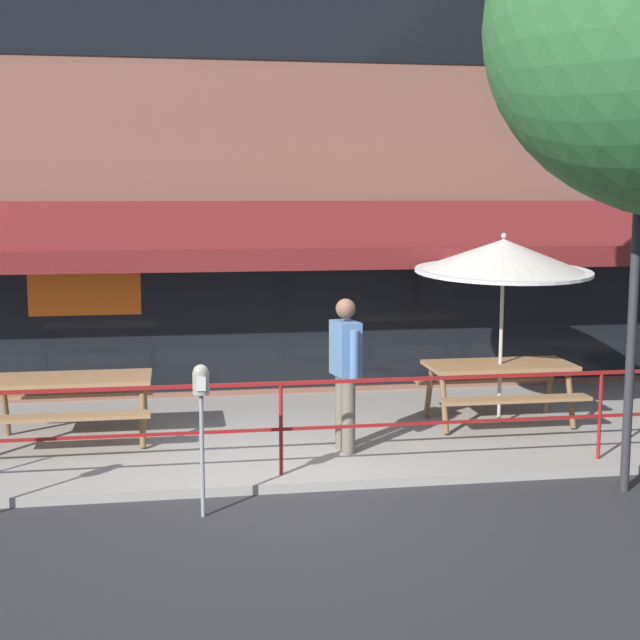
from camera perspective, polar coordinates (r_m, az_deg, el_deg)
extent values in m
plane|color=#2D2D30|center=(8.98, -2.27, -11.04)|extent=(120.00, 120.00, 0.00)
cube|color=#9E998E|center=(10.86, -3.55, -7.38)|extent=(15.00, 4.00, 0.10)
cube|color=brown|center=(12.74, -4.72, 11.83)|extent=(15.00, 0.50, 7.57)
cube|color=black|center=(12.71, -4.71, 19.42)|extent=(10.50, 0.02, 1.40)
cube|color=black|center=(12.55, -4.50, 0.76)|extent=(12.00, 0.02, 2.30)
cube|color=orange|center=(12.52, -14.82, 1.88)|extent=(1.50, 0.02, 0.70)
cube|color=maroon|center=(11.92, -4.34, 5.93)|extent=(13.80, 0.92, 0.70)
cube|color=maroon|center=(11.44, -4.10, 3.83)|extent=(13.80, 0.08, 0.28)
cube|color=black|center=(13.34, 13.51, 3.93)|extent=(0.04, 0.28, 0.04)
cube|color=black|center=(13.23, 13.71, 3.10)|extent=(0.18, 0.18, 0.28)
cube|color=beige|center=(13.23, 13.71, 3.10)|extent=(0.13, 0.19, 0.20)
cylinder|color=maroon|center=(9.09, -2.52, -7.00)|extent=(0.04, 0.04, 0.95)
cylinder|color=maroon|center=(10.08, 17.47, -5.88)|extent=(0.04, 0.04, 0.95)
cube|color=maroon|center=(8.98, -2.53, -4.07)|extent=(13.80, 0.04, 0.04)
cube|color=maroon|center=(9.09, -2.52, -7.00)|extent=(13.80, 0.03, 0.03)
cube|color=#997047|center=(10.59, -15.63, -3.67)|extent=(1.80, 0.80, 0.05)
cube|color=#997047|center=(10.09, -15.93, -6.00)|extent=(1.80, 0.26, 0.04)
cube|color=#997047|center=(11.21, -15.24, -4.58)|extent=(1.80, 0.26, 0.04)
cylinder|color=brown|center=(10.30, -11.29, -5.97)|extent=(0.07, 0.30, 0.73)
cylinder|color=brown|center=(10.92, -11.18, -5.16)|extent=(0.07, 0.30, 0.73)
cylinder|color=brown|center=(11.09, -19.50, -5.26)|extent=(0.07, 0.30, 0.73)
cube|color=#997047|center=(11.25, 11.41, -2.85)|extent=(1.80, 0.80, 0.05)
cube|color=#997047|center=(10.78, 12.45, -4.99)|extent=(1.80, 0.26, 0.04)
cube|color=#997047|center=(11.84, 10.39, -3.77)|extent=(1.80, 0.26, 0.04)
cylinder|color=brown|center=(11.34, 15.73, -4.82)|extent=(0.07, 0.30, 0.73)
cylinder|color=brown|center=(11.91, 14.44, -4.17)|extent=(0.07, 0.30, 0.73)
cylinder|color=brown|center=(10.77, 7.95, -5.26)|extent=(0.07, 0.30, 0.73)
cylinder|color=brown|center=(11.37, 7.00, -4.54)|extent=(0.07, 0.30, 0.73)
cylinder|color=#B7B2A8|center=(11.15, 11.52, -0.81)|extent=(0.04, 0.04, 2.30)
cone|color=silver|center=(11.05, 11.66, 4.06)|extent=(2.10, 2.12, 0.50)
cylinder|color=white|center=(11.06, 11.63, 3.08)|extent=(2.14, 2.14, 0.15)
sphere|color=#B7B2A8|center=(11.04, 11.69, 5.31)|extent=(0.07, 0.07, 0.07)
cylinder|color=#665B4C|center=(9.83, 1.84, -6.12)|extent=(0.15, 0.15, 0.86)
cylinder|color=#665B4C|center=(10.01, 1.42, -5.85)|extent=(0.15, 0.15, 0.86)
cube|color=#4C709E|center=(9.77, 1.64, -1.83)|extent=(0.31, 0.44, 0.60)
cylinder|color=#4C709E|center=(9.54, 2.20, -2.26)|extent=(0.10, 0.10, 0.54)
cylinder|color=#4C709E|center=(10.02, 1.11, -1.76)|extent=(0.10, 0.10, 0.54)
sphere|color=brown|center=(9.71, 1.65, 0.73)|extent=(0.22, 0.22, 0.22)
cylinder|color=gray|center=(8.26, -7.55, -8.61)|extent=(0.04, 0.04, 1.15)
cylinder|color=gray|center=(8.10, -7.63, -4.03)|extent=(0.15, 0.15, 0.20)
sphere|color=gray|center=(8.08, -7.65, -3.34)|extent=(0.14, 0.14, 0.14)
cube|color=silver|center=(8.01, -7.62, -4.08)|extent=(0.08, 0.01, 0.13)
cylinder|color=#2D2D33|center=(9.11, 19.54, 3.89)|extent=(0.09, 0.09, 4.69)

